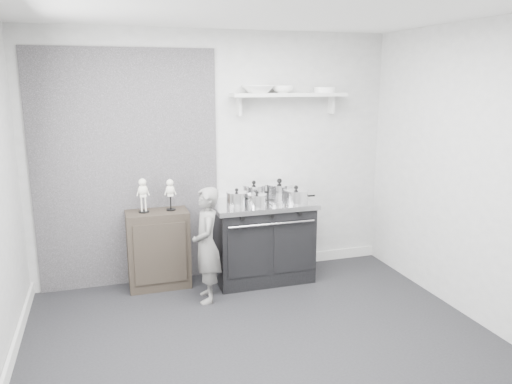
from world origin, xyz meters
TOP-DOWN VIEW (x-y plane):
  - ground at (0.00, 0.00)m, footprint 4.00×4.00m
  - room_shell at (-0.09, 0.15)m, footprint 4.02×3.62m
  - wall_shelf at (0.80, 1.68)m, footprint 1.30×0.26m
  - stove at (0.43, 1.48)m, footprint 1.10×0.69m
  - side_cabinet at (-0.69, 1.61)m, footprint 0.64×0.37m
  - child at (-0.27, 1.11)m, footprint 0.33×0.46m
  - pot_front_left at (0.12, 1.40)m, footprint 0.31×0.22m
  - pot_back_left at (0.37, 1.58)m, footprint 0.35×0.26m
  - pot_back_right at (0.67, 1.59)m, footprint 0.41×0.32m
  - pot_front_right at (0.76, 1.32)m, footprint 0.35×0.27m
  - pot_front_center at (0.32, 1.30)m, footprint 0.29×0.20m
  - skeleton_full at (-0.82, 1.61)m, footprint 0.12×0.07m
  - skeleton_torso at (-0.54, 1.61)m, footprint 0.11×0.07m
  - bowl_large at (0.44, 1.67)m, footprint 0.34×0.34m
  - bowl_small at (0.73, 1.67)m, footprint 0.24×0.24m
  - plate_stack at (1.23, 1.67)m, footprint 0.24×0.24m

SIDE VIEW (x-z plane):
  - ground at x=0.00m, z-range 0.00..0.00m
  - side_cabinet at x=-0.69m, z-range 0.00..0.83m
  - stove at x=0.43m, z-range 0.00..0.89m
  - child at x=-0.27m, z-range 0.00..1.16m
  - pot_front_center at x=0.32m, z-range 0.87..1.03m
  - pot_front_right at x=0.76m, z-range 0.86..1.05m
  - pot_front_left at x=0.12m, z-range 0.87..1.05m
  - pot_back_right at x=0.67m, z-range 0.86..1.08m
  - pot_back_left at x=0.37m, z-range 0.86..1.08m
  - skeleton_torso at x=-0.54m, z-range 0.83..1.22m
  - skeleton_full at x=-0.82m, z-range 0.83..1.25m
  - room_shell at x=-0.09m, z-range 0.28..2.99m
  - wall_shelf at x=0.80m, z-range 1.89..2.13m
  - plate_stack at x=1.23m, z-range 2.04..2.10m
  - bowl_small at x=0.73m, z-range 2.04..2.12m
  - bowl_large at x=0.44m, z-range 2.04..2.12m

